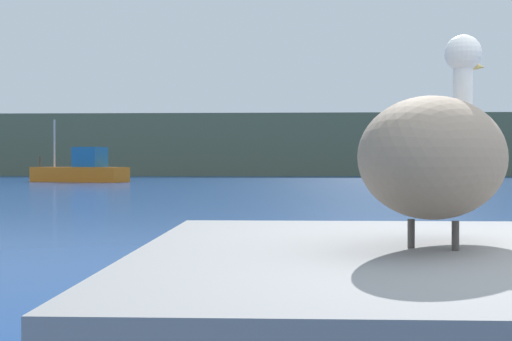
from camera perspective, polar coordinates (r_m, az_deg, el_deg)
hillside_backdrop at (r=72.94m, az=3.67°, el=2.00°), size 140.00×13.69×6.03m
pelican at (r=3.00m, az=14.70°, el=1.23°), size 1.02×1.39×0.95m
fishing_boat_orange at (r=46.27m, az=-14.09°, el=0.01°), size 6.75×3.87×4.08m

